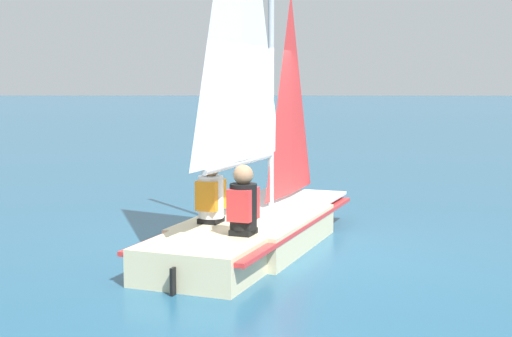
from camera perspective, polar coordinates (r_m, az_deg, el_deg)
The scene contains 4 objects.
ground_plane at distance 9.03m, azimuth 0.00°, elevation -6.26°, with size 260.00×260.00×0.00m, color #235675.
sailboat_main at distance 8.88m, azimuth -0.04°, elevation -1.64°, with size 2.75×4.51×5.29m.
sailor_helm at distance 8.50m, azimuth -3.63°, elevation -2.76°, with size 0.38×0.41×1.16m.
sailor_crew at distance 7.82m, azimuth -1.02°, elevation -3.65°, with size 0.38×0.41×1.16m.
Camera 1 is at (-0.17, 8.80, 2.03)m, focal length 50.00 mm.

